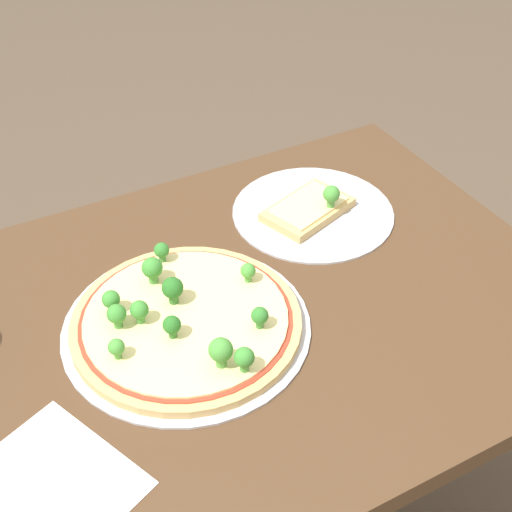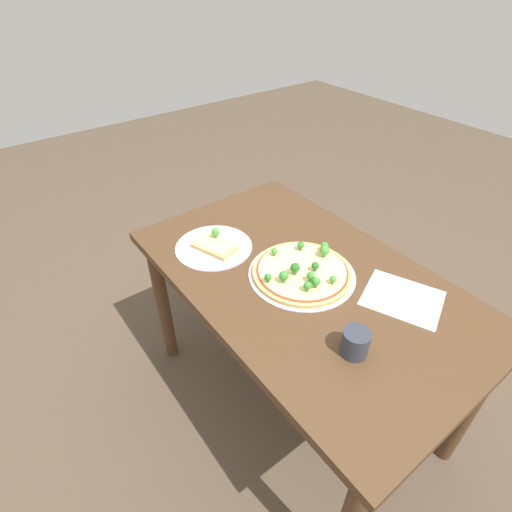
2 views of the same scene
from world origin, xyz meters
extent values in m
cube|color=#4C331E|center=(0.00, 0.00, 0.71)|extent=(1.26, 0.76, 0.04)
cylinder|color=#4C331E|center=(-0.57, -0.32, 0.35)|extent=(0.06, 0.06, 0.70)
cylinder|color=#B7B7BC|center=(-0.01, 0.00, 0.73)|extent=(0.38, 0.38, 0.00)
cylinder|color=tan|center=(-0.01, 0.00, 0.74)|extent=(0.35, 0.35, 0.01)
cylinder|color=#B73823|center=(-0.01, 0.00, 0.75)|extent=(0.32, 0.32, 0.00)
cylinder|color=#F4DB8E|center=(-0.01, 0.00, 0.75)|extent=(0.31, 0.31, 0.00)
sphere|color=#286B23|center=(-0.01, -0.04, 0.79)|extent=(0.03, 0.03, 0.03)
cylinder|color=#37742D|center=(-0.01, -0.04, 0.76)|extent=(0.01, 0.01, 0.01)
sphere|color=#3D8933|center=(0.08, -0.03, 0.78)|extent=(0.03, 0.03, 0.03)
cylinder|color=#488E3A|center=(0.08, -0.03, 0.76)|extent=(0.01, 0.01, 0.01)
sphere|color=#3D8933|center=(0.05, -0.02, 0.78)|extent=(0.03, 0.03, 0.03)
cylinder|color=#488E3A|center=(0.05, -0.02, 0.76)|extent=(0.01, 0.01, 0.01)
sphere|color=#286B23|center=(0.02, 0.03, 0.78)|extent=(0.03, 0.03, 0.03)
cylinder|color=#37742D|center=(0.02, 0.03, 0.76)|extent=(0.01, 0.01, 0.01)
sphere|color=#337A2D|center=(-0.03, -0.14, 0.78)|extent=(0.03, 0.03, 0.03)
cylinder|color=#3F8136|center=(-0.03, -0.14, 0.76)|extent=(0.01, 0.01, 0.01)
sphere|color=#479338|center=(0.10, 0.03, 0.78)|extent=(0.02, 0.02, 0.02)
cylinder|color=#51973E|center=(0.10, 0.03, 0.76)|extent=(0.01, 0.01, 0.01)
sphere|color=#479338|center=(-0.02, 0.11, 0.79)|extent=(0.03, 0.03, 0.03)
cylinder|color=#51973E|center=(-0.02, 0.11, 0.76)|extent=(0.02, 0.02, 0.02)
sphere|color=#3D8933|center=(0.08, -0.06, 0.78)|extent=(0.03, 0.03, 0.03)
cylinder|color=#488E3A|center=(0.08, -0.06, 0.76)|extent=(0.01, 0.01, 0.01)
sphere|color=#3D8933|center=(-0.04, 0.13, 0.78)|extent=(0.03, 0.03, 0.03)
cylinder|color=#488E3A|center=(-0.04, 0.13, 0.76)|extent=(0.01, 0.01, 0.01)
sphere|color=#479338|center=(-0.13, -0.03, 0.78)|extent=(0.02, 0.02, 0.02)
cylinder|color=#51973E|center=(-0.13, -0.03, 0.76)|extent=(0.01, 0.01, 0.01)
sphere|color=#337A2D|center=(-0.10, 0.07, 0.78)|extent=(0.03, 0.03, 0.03)
cylinder|color=#3F8136|center=(-0.10, 0.07, 0.76)|extent=(0.01, 0.01, 0.01)
sphere|color=#3D8933|center=(0.00, -0.10, 0.79)|extent=(0.03, 0.03, 0.03)
cylinder|color=#488E3A|center=(0.00, -0.10, 0.76)|extent=(0.01, 0.01, 0.01)
cylinder|color=#B7B7BC|center=(-0.34, -0.16, 0.73)|extent=(0.30, 0.30, 0.00)
cube|color=tan|center=(-0.32, -0.16, 0.74)|extent=(0.18, 0.14, 0.02)
cube|color=#F4DB8E|center=(-0.32, -0.16, 0.75)|extent=(0.15, 0.12, 0.00)
sphere|color=#479338|center=(-0.36, -0.14, 0.78)|extent=(0.03, 0.03, 0.03)
cylinder|color=#51973E|center=(-0.36, -0.14, 0.76)|extent=(0.01, 0.01, 0.01)
cube|color=white|center=(0.28, 0.18, 0.73)|extent=(0.30, 0.28, 0.00)
camera|label=1|loc=(0.25, 0.72, 1.51)|focal=50.00mm
camera|label=2|loc=(0.75, -0.77, 1.64)|focal=28.00mm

